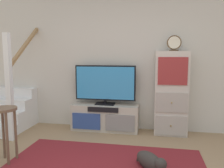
% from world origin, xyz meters
% --- Properties ---
extents(back_wall, '(6.40, 0.12, 2.70)m').
position_xyz_m(back_wall, '(0.00, 2.46, 1.35)').
color(back_wall, beige).
rests_on(back_wall, ground_plane).
extents(media_console, '(1.27, 0.38, 0.50)m').
position_xyz_m(media_console, '(-0.30, 2.19, 0.25)').
color(media_console, '#BCB29E').
rests_on(media_console, ground_plane).
extents(television, '(1.15, 0.22, 0.75)m').
position_xyz_m(television, '(-0.30, 2.22, 0.90)').
color(television, black).
rests_on(television, media_console).
extents(side_cabinet, '(0.58, 0.38, 1.51)m').
position_xyz_m(side_cabinet, '(0.92, 2.20, 0.75)').
color(side_cabinet, beige).
rests_on(side_cabinet, ground_plane).
extents(desk_clock, '(0.25, 0.08, 0.27)m').
position_xyz_m(desk_clock, '(0.94, 2.19, 1.64)').
color(desk_clock, '#4C3823').
rests_on(desk_clock, side_cabinet).
extents(staircase, '(1.00, 1.36, 2.20)m').
position_xyz_m(staircase, '(-2.24, 2.20, 0.37)').
color(staircase, white).
rests_on(staircase, ground_plane).
extents(bar_stool_near, '(0.34, 0.34, 0.75)m').
position_xyz_m(bar_stool_near, '(-1.34, 0.67, 0.55)').
color(bar_stool_near, brown).
rests_on(bar_stool_near, ground_plane).
extents(dog, '(0.44, 0.46, 0.23)m').
position_xyz_m(dog, '(0.59, 0.79, 0.12)').
color(dog, '#332D28').
rests_on(dog, ground_plane).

